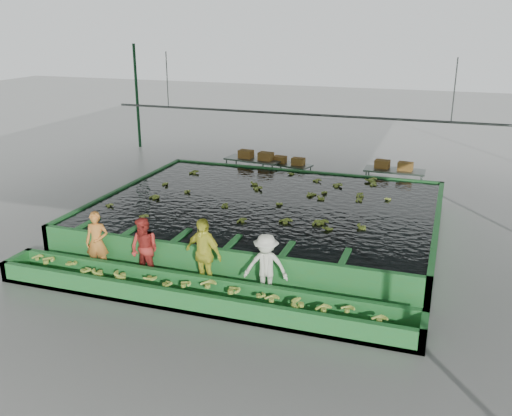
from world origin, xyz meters
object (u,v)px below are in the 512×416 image
(worker_a, at_px, (97,242))
(flotation_tank, at_px, (267,215))
(worker_d, at_px, (266,267))
(box_stack_right, at_px, (393,169))
(worker_c, at_px, (203,254))
(box_stack_left, at_px, (256,159))
(worker_b, at_px, (144,249))
(sorting_trough, at_px, (196,294))
(packing_table_mid, at_px, (286,174))
(packing_table_left, at_px, (254,171))
(packing_table_right, at_px, (394,183))
(box_stack_mid, at_px, (289,164))

(worker_a, bearing_deg, flotation_tank, 38.28)
(worker_d, xyz_separation_m, box_stack_right, (1.83, 9.22, 0.19))
(worker_c, distance_m, box_stack_left, 9.16)
(worker_b, bearing_deg, worker_a, -168.92)
(box_stack_left, bearing_deg, worker_a, -97.03)
(sorting_trough, distance_m, packing_table_mid, 9.98)
(worker_b, bearing_deg, packing_table_mid, 95.11)
(sorting_trough, bearing_deg, worker_d, 30.13)
(worker_c, xyz_separation_m, worker_d, (1.55, 0.00, -0.10))
(packing_table_mid, distance_m, box_stack_right, 4.02)
(worker_a, relative_size, box_stack_right, 1.19)
(packing_table_left, bearing_deg, box_stack_left, -5.98)
(box_stack_right, bearing_deg, flotation_tank, -123.07)
(worker_a, height_order, box_stack_right, worker_a)
(worker_b, bearing_deg, packing_table_right, 72.46)
(packing_table_right, xyz_separation_m, box_stack_mid, (-3.94, -0.04, 0.39))
(sorting_trough, xyz_separation_m, packing_table_left, (-2.07, 9.79, 0.25))
(worker_a, relative_size, packing_table_left, 0.73)
(worker_b, xyz_separation_m, box_stack_mid, (1.06, 9.11, 0.08))
(packing_table_right, bearing_deg, worker_b, -118.62)
(worker_d, xyz_separation_m, box_stack_mid, (-2.06, 9.11, 0.09))
(worker_a, xyz_separation_m, box_stack_right, (6.28, 9.22, 0.17))
(sorting_trough, relative_size, worker_a, 6.27)
(flotation_tank, bearing_deg, packing_table_right, 56.13)
(worker_a, distance_m, box_stack_right, 11.16)
(packing_table_right, bearing_deg, worker_d, -101.60)
(worker_b, relative_size, box_stack_right, 1.17)
(flotation_tank, xyz_separation_m, box_stack_mid, (-0.68, 4.81, 0.42))
(flotation_tank, height_order, box_stack_mid, box_stack_mid)
(flotation_tank, height_order, box_stack_right, box_stack_right)
(sorting_trough, height_order, box_stack_mid, box_stack_mid)
(worker_a, height_order, box_stack_left, worker_a)
(worker_a, distance_m, packing_table_right, 11.14)
(packing_table_left, distance_m, box_stack_right, 5.30)
(worker_b, bearing_deg, packing_table_left, 103.18)
(worker_d, bearing_deg, worker_c, 171.93)
(worker_d, height_order, packing_table_right, worker_d)
(flotation_tank, xyz_separation_m, worker_b, (-1.74, -4.30, 0.34))
(worker_c, height_order, box_stack_left, worker_c)
(flotation_tank, height_order, worker_a, worker_a)
(flotation_tank, distance_m, worker_c, 4.33)
(packing_table_left, distance_m, box_stack_left, 0.51)
(packing_table_mid, bearing_deg, packing_table_left, -172.99)
(worker_c, bearing_deg, box_stack_right, 86.64)
(flotation_tank, xyz_separation_m, box_stack_left, (-1.97, 4.68, 0.54))
(sorting_trough, xyz_separation_m, box_stack_mid, (-0.68, 9.91, 0.62))
(sorting_trough, relative_size, box_stack_left, 7.17)
(sorting_trough, bearing_deg, box_stack_mid, 93.93)
(worker_b, xyz_separation_m, worker_c, (1.57, 0.00, 0.10))
(worker_c, distance_m, packing_table_right, 9.78)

